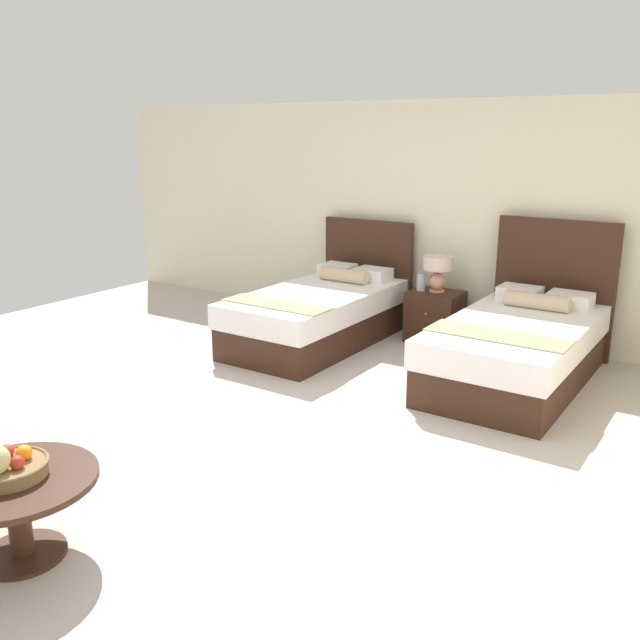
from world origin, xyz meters
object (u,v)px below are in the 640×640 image
Objects in this scene: nightstand at (435,316)px; fruit_bowl at (5,466)px; coffee_table at (16,498)px; bed_near_corner at (519,346)px; table_lamp at (438,269)px; bed_near_window at (320,313)px; vase at (421,282)px.

nightstand is 1.32× the size of fruit_bowl.
fruit_bowl is (-0.03, -0.02, 0.18)m from coffee_table.
coffee_table is (-0.20, -4.79, 0.08)m from nightstand.
bed_near_corner is at bearing 71.82° from coffee_table.
nightstand is 4.82m from fruit_bowl.
coffee_table is (-1.34, -4.08, 0.02)m from bed_near_corner.
table_lamp is 4.84m from coffee_table.
vase is at bearing 38.75° from bed_near_window.
vase is 0.22× the size of coffee_table.
vase is (-0.16, -0.06, -0.15)m from table_lamp.
bed_near_window is 5.69× the size of table_lamp.
bed_near_window is at bearing 101.19° from coffee_table.
bed_near_window is 3.97× the size of nightstand.
nightstand is 0.40m from vase.
table_lamp is at bearing 87.31° from fruit_bowl.
bed_near_corner is 1.50m from vase.
table_lamp is at bearing 87.63° from coffee_table.
fruit_bowl is (0.78, -4.09, 0.21)m from bed_near_window.
nightstand is 4.80m from coffee_table.
bed_near_corner is 11.28× the size of vase.
bed_near_corner reaches higher than vase.
bed_near_corner is 4.33m from fruit_bowl.
table_lamp is (1.01, 0.74, 0.47)m from bed_near_window.
bed_near_window is 1.33m from table_lamp.
vase is at bearing 152.78° from bed_near_corner.
fruit_bowl is (-0.23, -4.83, -0.26)m from table_lamp.
bed_near_window is at bearing -143.76° from table_lamp.
bed_near_corner is 1.43m from table_lamp.
nightstand is at bearing -90.00° from table_lamp.
table_lamp is 0.23m from vase.
bed_near_window is 2.15m from bed_near_corner.
coffee_table is (-0.20, -4.81, -0.44)m from table_lamp.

